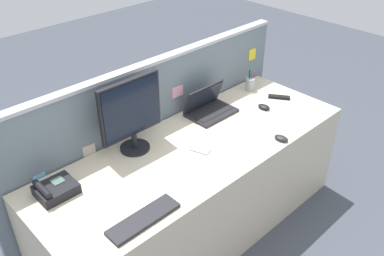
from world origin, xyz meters
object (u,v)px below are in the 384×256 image
object	(u,v)px
desk_phone	(55,189)
pen_cup	(250,84)
cell_phone_silver_slab	(200,150)
laptop	(208,106)
desktop_monitor	(131,112)
computer_mouse_left_hand	(264,107)
keyboard_main	(144,219)
computer_mouse_right_hand	(281,138)
tv_remote	(279,97)

from	to	relation	value
desk_phone	pen_cup	xyz separation A→B (m)	(1.78, 0.06, 0.02)
cell_phone_silver_slab	laptop	bearing A→B (deg)	19.18
desktop_monitor	computer_mouse_left_hand	bearing A→B (deg)	-14.49
desk_phone	computer_mouse_left_hand	distance (m)	1.63
keyboard_main	desk_phone	bearing A→B (deg)	114.03
pen_cup	keyboard_main	bearing A→B (deg)	-159.83
desktop_monitor	cell_phone_silver_slab	world-z (taller)	desktop_monitor
computer_mouse_right_hand	desktop_monitor	bearing A→B (deg)	135.09
cell_phone_silver_slab	pen_cup	bearing A→B (deg)	0.84
cell_phone_silver_slab	desk_phone	bearing A→B (deg)	144.45
computer_mouse_right_hand	pen_cup	xyz separation A→B (m)	(0.42, 0.62, 0.04)
desktop_monitor	computer_mouse_right_hand	bearing A→B (deg)	-38.28
desk_phone	tv_remote	size ratio (longest dim) A/B	1.27
laptop	pen_cup	xyz separation A→B (m)	(0.51, 0.02, 0.00)
desktop_monitor	computer_mouse_right_hand	distance (m)	1.02
desk_phone	computer_mouse_right_hand	size ratio (longest dim) A/B	2.16
keyboard_main	computer_mouse_right_hand	xyz separation A→B (m)	(1.14, -0.05, 0.01)
cell_phone_silver_slab	desktop_monitor	bearing A→B (deg)	114.03
desktop_monitor	tv_remote	xyz separation A→B (m)	(1.25, -0.24, -0.26)
computer_mouse_left_hand	keyboard_main	bearing A→B (deg)	-171.13
desktop_monitor	keyboard_main	bearing A→B (deg)	-122.79
keyboard_main	tv_remote	distance (m)	1.64
desk_phone	keyboard_main	bearing A→B (deg)	-65.46
laptop	computer_mouse_left_hand	world-z (taller)	laptop
laptop	keyboard_main	bearing A→B (deg)	-152.24
computer_mouse_left_hand	pen_cup	bearing A→B (deg)	56.07
computer_mouse_left_hand	tv_remote	world-z (taller)	computer_mouse_left_hand
desktop_monitor	laptop	xyz separation A→B (m)	(0.68, -0.01, -0.22)
desktop_monitor	computer_mouse_right_hand	xyz separation A→B (m)	(0.77, -0.61, -0.26)
pen_cup	cell_phone_silver_slab	bearing A→B (deg)	-159.98
desktop_monitor	cell_phone_silver_slab	xyz separation A→B (m)	(0.30, -0.32, -0.27)
keyboard_main	pen_cup	bearing A→B (deg)	19.66
pen_cup	computer_mouse_left_hand	bearing A→B (deg)	-120.77
cell_phone_silver_slab	computer_mouse_right_hand	bearing A→B (deg)	-50.87
desk_phone	computer_mouse_right_hand	world-z (taller)	desk_phone
desktop_monitor	computer_mouse_right_hand	world-z (taller)	desktop_monitor
desk_phone	tv_remote	xyz separation A→B (m)	(1.84, -0.19, -0.02)
laptop	computer_mouse_right_hand	bearing A→B (deg)	-81.40
desktop_monitor	desk_phone	world-z (taller)	desktop_monitor
desk_phone	desktop_monitor	bearing A→B (deg)	5.32
laptop	computer_mouse_left_hand	bearing A→B (deg)	-36.48
desk_phone	tv_remote	world-z (taller)	desk_phone
tv_remote	computer_mouse_left_hand	bearing A→B (deg)	151.36
computer_mouse_right_hand	computer_mouse_left_hand	distance (m)	0.43
desktop_monitor	pen_cup	distance (m)	1.21
laptop	cell_phone_silver_slab	bearing A→B (deg)	-141.63
keyboard_main	cell_phone_silver_slab	distance (m)	0.70
keyboard_main	pen_cup	xyz separation A→B (m)	(1.55, 0.57, 0.04)
desk_phone	cell_phone_silver_slab	xyz separation A→B (m)	(0.89, -0.26, -0.03)
desktop_monitor	tv_remote	bearing A→B (deg)	-11.05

